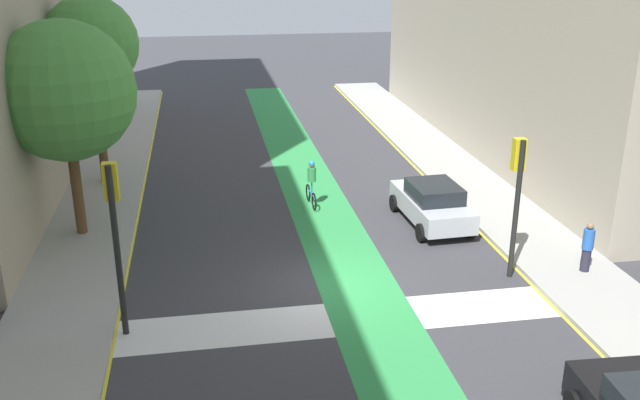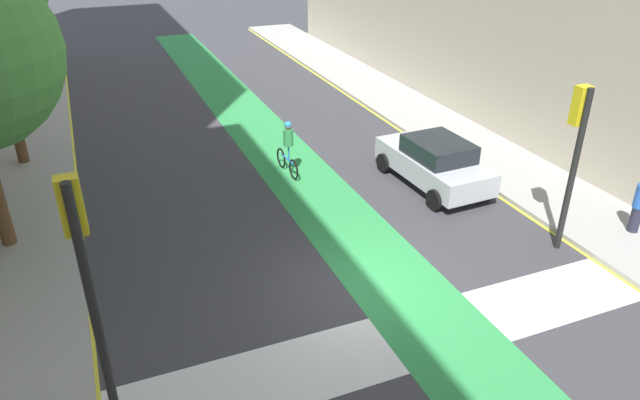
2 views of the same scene
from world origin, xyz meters
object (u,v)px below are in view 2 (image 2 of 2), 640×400
object	(u,v)px
traffic_signal_near_left	(83,260)
pedestrian_sidewalk_right_a	(639,205)
cyclist_in_lane	(288,147)
traffic_signal_near_right	(576,139)
car_silver_right_far	(434,162)

from	to	relation	value
traffic_signal_near_left	pedestrian_sidewalk_right_a	size ratio (longest dim) A/B	2.92
cyclist_in_lane	pedestrian_sidewalk_right_a	size ratio (longest dim) A/B	1.18
traffic_signal_near_right	traffic_signal_near_left	bearing A→B (deg)	-172.77
car_silver_right_far	pedestrian_sidewalk_right_a	xyz separation A→B (m)	(3.30, -4.77, 0.14)
car_silver_right_far	pedestrian_sidewalk_right_a	world-z (taller)	pedestrian_sidewalk_right_a
traffic_signal_near_left	car_silver_right_far	xyz separation A→B (m)	(10.23, 5.77, -2.40)
pedestrian_sidewalk_right_a	car_silver_right_far	bearing A→B (deg)	124.67
cyclist_in_lane	traffic_signal_near_right	bearing A→B (deg)	-54.00
traffic_signal_near_right	car_silver_right_far	size ratio (longest dim) A/B	1.00
traffic_signal_near_left	traffic_signal_near_right	bearing A→B (deg)	7.23
cyclist_in_lane	pedestrian_sidewalk_right_a	world-z (taller)	cyclist_in_lane
pedestrian_sidewalk_right_a	traffic_signal_near_left	bearing A→B (deg)	-175.76
traffic_signal_near_right	pedestrian_sidewalk_right_a	world-z (taller)	traffic_signal_near_right
traffic_signal_near_right	car_silver_right_far	distance (m)	4.98
traffic_signal_near_left	cyclist_in_lane	bearing A→B (deg)	52.98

